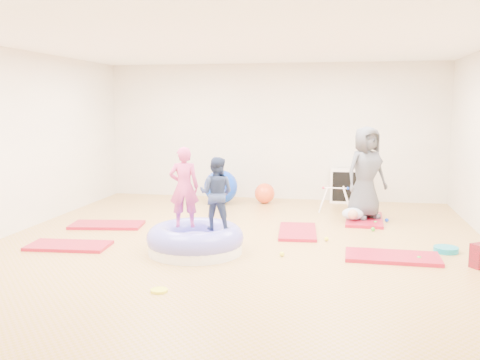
# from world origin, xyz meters

# --- Properties ---
(room) EXTENTS (7.01, 8.01, 2.81)m
(room) POSITION_xyz_m (0.00, 0.00, 1.40)
(room) COLOR tan
(room) RESTS_ON ground
(gym_mat_front_left) EXTENTS (1.14, 0.64, 0.05)m
(gym_mat_front_left) POSITION_xyz_m (-2.28, -0.43, 0.02)
(gym_mat_front_left) COLOR #A2101C
(gym_mat_front_left) RESTS_ON ground
(gym_mat_mid_left) EXTENTS (1.21, 0.73, 0.05)m
(gym_mat_mid_left) POSITION_xyz_m (-2.31, 0.88, 0.02)
(gym_mat_mid_left) COLOR #A2101C
(gym_mat_mid_left) RESTS_ON ground
(gym_mat_center_back) EXTENTS (0.64, 1.15, 0.05)m
(gym_mat_center_back) POSITION_xyz_m (0.77, 0.99, 0.02)
(gym_mat_center_back) COLOR #A2101C
(gym_mat_center_back) RESTS_ON ground
(gym_mat_right) EXTENTS (1.19, 0.61, 0.05)m
(gym_mat_right) POSITION_xyz_m (2.08, -0.17, 0.02)
(gym_mat_right) COLOR #A2101C
(gym_mat_right) RESTS_ON ground
(gym_mat_rear_right) EXTENTS (0.65, 1.23, 0.05)m
(gym_mat_rear_right) POSITION_xyz_m (1.81, 2.08, 0.03)
(gym_mat_rear_right) COLOR #A2101C
(gym_mat_rear_right) RESTS_ON ground
(inflatable_cushion) EXTENTS (1.29, 1.29, 0.41)m
(inflatable_cushion) POSITION_xyz_m (-0.48, -0.35, 0.16)
(inflatable_cushion) COLOR white
(inflatable_cushion) RESTS_ON ground
(child_pink) EXTENTS (0.44, 0.34, 1.08)m
(child_pink) POSITION_xyz_m (-0.65, -0.27, 0.92)
(child_pink) COLOR #D1407E
(child_pink) RESTS_ON inflatable_cushion
(child_navy) EXTENTS (0.50, 0.40, 0.96)m
(child_navy) POSITION_xyz_m (-0.19, -0.34, 0.86)
(child_navy) COLOR navy
(child_navy) RESTS_ON inflatable_cushion
(adult_caregiver) EXTENTS (0.90, 0.84, 1.55)m
(adult_caregiver) POSITION_xyz_m (1.82, 2.10, 0.82)
(adult_caregiver) COLOR #474A53
(adult_caregiver) RESTS_ON gym_mat_rear_right
(infant) EXTENTS (0.35, 0.36, 0.21)m
(infant) POSITION_xyz_m (1.61, 1.86, 0.16)
(infant) COLOR silver
(infant) RESTS_ON gym_mat_rear_right
(ball_pit_balls) EXTENTS (3.30, 2.45, 0.07)m
(ball_pit_balls) POSITION_xyz_m (1.36, 0.71, 0.03)
(ball_pit_balls) COLOR #0A37DB
(ball_pit_balls) RESTS_ON ground
(exercise_ball_blue) EXTENTS (0.67, 0.67, 0.67)m
(exercise_ball_blue) POSITION_xyz_m (-0.94, 3.21, 0.34)
(exercise_ball_blue) COLOR #0A37DB
(exercise_ball_blue) RESTS_ON ground
(exercise_ball_orange) EXTENTS (0.40, 0.40, 0.40)m
(exercise_ball_orange) POSITION_xyz_m (-0.08, 3.40, 0.20)
(exercise_ball_orange) COLOR #EE5128
(exercise_ball_orange) RESTS_ON ground
(infant_play_gym) EXTENTS (0.59, 0.56, 0.45)m
(infant_play_gym) POSITION_xyz_m (1.32, 2.79, 0.30)
(infant_play_gym) COLOR white
(infant_play_gym) RESTS_ON ground
(cube_shelf) EXTENTS (0.68, 0.34, 0.68)m
(cube_shelf) POSITION_xyz_m (1.54, 3.79, 0.34)
(cube_shelf) COLOR white
(cube_shelf) RESTS_ON ground
(balance_disc) EXTENTS (0.32, 0.32, 0.07)m
(balance_disc) POSITION_xyz_m (2.81, 0.28, 0.04)
(balance_disc) COLOR #128DAB
(balance_disc) RESTS_ON ground
(yellow_toy) EXTENTS (0.18, 0.18, 0.03)m
(yellow_toy) POSITION_xyz_m (-0.45, -1.89, 0.01)
(yellow_toy) COLOR #F8FF32
(yellow_toy) RESTS_ON ground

